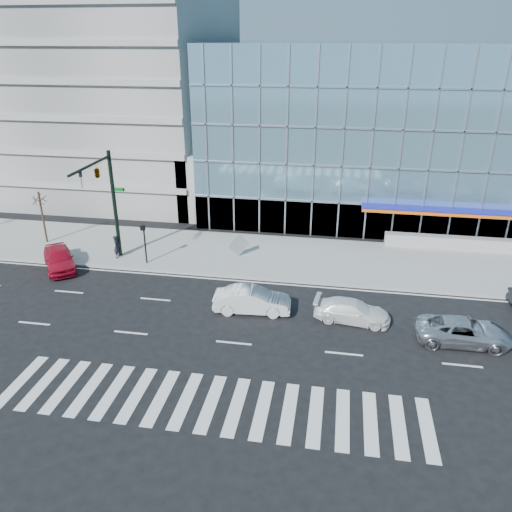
% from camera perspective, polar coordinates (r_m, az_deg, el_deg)
% --- Properties ---
extents(ground, '(160.00, 160.00, 0.00)m').
position_cam_1_polar(ground, '(31.22, -1.01, -5.88)').
color(ground, black).
rests_on(ground, ground).
extents(sidewalk, '(120.00, 8.00, 0.15)m').
position_cam_1_polar(sidewalk, '(38.24, 1.22, 0.08)').
color(sidewalk, gray).
rests_on(sidewalk, ground).
extents(theatre_building, '(42.00, 26.00, 15.00)m').
position_cam_1_polar(theatre_building, '(53.95, 19.74, 13.99)').
color(theatre_building, '#77ACC6').
rests_on(theatre_building, ground).
extents(parking_garage, '(24.00, 24.00, 20.00)m').
position_cam_1_polar(parking_garage, '(58.59, -16.46, 17.56)').
color(parking_garage, gray).
rests_on(parking_garage, ground).
extents(ramp_block, '(6.00, 8.00, 6.00)m').
position_cam_1_polar(ramp_block, '(47.66, -4.13, 8.59)').
color(ramp_block, gray).
rests_on(ramp_block, ground).
extents(traffic_signal, '(1.14, 5.74, 8.00)m').
position_cam_1_polar(traffic_signal, '(36.34, -17.14, 7.93)').
color(traffic_signal, black).
rests_on(traffic_signal, sidewalk).
extents(ped_signal_post, '(0.30, 0.33, 3.00)m').
position_cam_1_polar(ped_signal_post, '(36.89, -12.66, 2.04)').
color(ped_signal_post, black).
rests_on(ped_signal_post, sidewalk).
extents(street_tree_near, '(1.10, 1.10, 4.23)m').
position_cam_1_polar(street_tree_near, '(42.87, -23.51, 6.00)').
color(street_tree_near, '#332319').
rests_on(street_tree_near, sidewalk).
extents(silver_suv, '(5.12, 2.40, 1.41)m').
position_cam_1_polar(silver_suv, '(29.77, 22.65, -7.96)').
color(silver_suv, silver).
rests_on(silver_suv, ground).
extents(white_suv, '(4.64, 2.28, 1.30)m').
position_cam_1_polar(white_suv, '(30.06, 10.93, -6.20)').
color(white_suv, white).
rests_on(white_suv, ground).
extents(white_sedan, '(4.79, 1.98, 1.54)m').
position_cam_1_polar(white_sedan, '(30.41, -0.44, -5.08)').
color(white_sedan, silver).
rests_on(white_sedan, ground).
extents(red_sedan, '(4.32, 4.92, 1.61)m').
position_cam_1_polar(red_sedan, '(38.63, -21.60, -0.26)').
color(red_sedan, '#A80C23').
rests_on(red_sedan, ground).
extents(pedestrian, '(0.51, 0.69, 1.74)m').
position_cam_1_polar(pedestrian, '(38.82, -15.63, 1.05)').
color(pedestrian, black).
rests_on(pedestrian, sidewalk).
extents(tilted_panel, '(1.51, 1.15, 1.84)m').
position_cam_1_polar(tilted_panel, '(37.61, -1.99, 1.29)').
color(tilted_panel, '#A3A3A3').
rests_on(tilted_panel, sidewalk).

